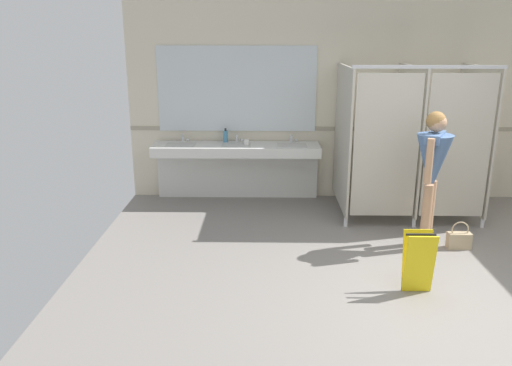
% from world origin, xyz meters
% --- Properties ---
extents(ground_plane, '(7.40, 6.72, 0.10)m').
position_xyz_m(ground_plane, '(0.00, 0.00, -0.05)').
color(ground_plane, gray).
extents(wall_back, '(7.40, 0.12, 2.96)m').
position_xyz_m(wall_back, '(0.00, 3.12, 1.48)').
color(wall_back, beige).
rests_on(wall_back, ground_plane).
extents(wall_back_tile_band, '(7.40, 0.01, 0.06)m').
position_xyz_m(wall_back_tile_band, '(0.00, 3.05, 1.05)').
color(wall_back_tile_band, '#9E937F').
rests_on(wall_back_tile_band, wall_back).
extents(vanity_counter, '(2.41, 0.56, 0.98)m').
position_xyz_m(vanity_counter, '(-2.10, 2.85, 0.64)').
color(vanity_counter, silver).
rests_on(vanity_counter, ground_plane).
extents(mirror_panel, '(2.31, 0.02, 1.23)m').
position_xyz_m(mirror_panel, '(-2.10, 3.05, 1.63)').
color(mirror_panel, silver).
rests_on(mirror_panel, wall_back).
extents(bathroom_stalls, '(1.82, 1.34, 2.05)m').
position_xyz_m(bathroom_stalls, '(0.24, 2.19, 1.07)').
color(bathroom_stalls, '#B2AD9E').
rests_on(bathroom_stalls, ground_plane).
extents(person_standing, '(0.54, 0.54, 1.59)m').
position_xyz_m(person_standing, '(0.20, 1.14, 1.00)').
color(person_standing, tan).
rests_on(person_standing, ground_plane).
extents(handbag, '(0.26, 0.12, 0.33)m').
position_xyz_m(handbag, '(0.57, 1.09, 0.11)').
color(handbag, tan).
rests_on(handbag, ground_plane).
extents(soap_dispenser, '(0.07, 0.07, 0.21)m').
position_xyz_m(soap_dispenser, '(-2.27, 2.93, 0.96)').
color(soap_dispenser, teal).
rests_on(soap_dispenser, vanity_counter).
extents(paper_cup, '(0.07, 0.07, 0.08)m').
position_xyz_m(paper_cup, '(-1.95, 2.73, 0.91)').
color(paper_cup, white).
rests_on(paper_cup, vanity_counter).
extents(wet_floor_sign, '(0.28, 0.19, 0.60)m').
position_xyz_m(wet_floor_sign, '(-0.22, 0.04, 0.31)').
color(wet_floor_sign, yellow).
rests_on(wet_floor_sign, ground_plane).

